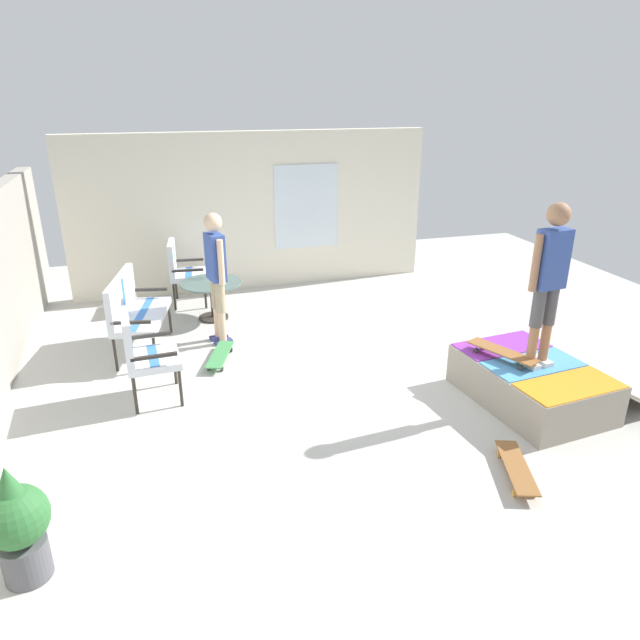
{
  "coord_description": "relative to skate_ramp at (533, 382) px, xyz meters",
  "views": [
    {
      "loc": [
        -5.75,
        2.14,
        3.2
      ],
      "look_at": [
        0.21,
        0.38,
        0.7
      ],
      "focal_mm": 32.21,
      "sensor_mm": 36.0,
      "label": 1
    }
  ],
  "objects": [
    {
      "name": "person_skater",
      "position": [
        -0.03,
        0.03,
        1.25
      ],
      "size": [
        0.27,
        0.48,
        1.73
      ],
      "color": "silver",
      "rests_on": "skate_ramp"
    },
    {
      "name": "skateboard_by_bench",
      "position": [
        1.98,
        3.16,
        -0.15
      ],
      "size": [
        0.82,
        0.46,
        0.1
      ],
      "color": "#3F8C4C",
      "rests_on": "ground_plane"
    },
    {
      "name": "person_watching",
      "position": [
        2.6,
        3.07,
        0.8
      ],
      "size": [
        0.47,
        0.3,
        1.76
      ],
      "color": "navy",
      "rests_on": "ground_plane"
    },
    {
      "name": "skateboard_on_ramp",
      "position": [
        0.19,
        0.3,
        0.32
      ],
      "size": [
        0.81,
        0.5,
        0.1
      ],
      "color": "brown",
      "rests_on": "skate_ramp"
    },
    {
      "name": "skateboard_spare",
      "position": [
        -1.1,
        0.93,
        -0.15
      ],
      "size": [
        0.82,
        0.45,
        0.1
      ],
      "color": "brown",
      "rests_on": "ground_plane"
    },
    {
      "name": "house_facade",
      "position": [
        4.88,
        2.15,
        1.06
      ],
      "size": [
        0.23,
        6.0,
        2.59
      ],
      "color": "silver",
      "rests_on": "ground_plane"
    },
    {
      "name": "potted_plant",
      "position": [
        -1.12,
        4.9,
        0.23
      ],
      "size": [
        0.44,
        0.44,
        0.92
      ],
      "color": "#515156",
      "rests_on": "ground_plane"
    },
    {
      "name": "patio_bench",
      "position": [
        2.6,
        4.17,
        0.38
      ],
      "size": [
        1.33,
        0.79,
        1.02
      ],
      "color": "#2D2823",
      "rests_on": "ground_plane"
    },
    {
      "name": "ground_plane",
      "position": [
        1.08,
        1.66,
        -0.28
      ],
      "size": [
        12.0,
        12.0,
        0.1
      ],
      "primitive_type": "cube",
      "color": "beige"
    },
    {
      "name": "patio_table",
      "position": [
        3.48,
        3.07,
        0.17
      ],
      "size": [
        0.9,
        0.9,
        0.57
      ],
      "color": "#2D2823",
      "rests_on": "ground_plane"
    },
    {
      "name": "patio_chair_by_wall",
      "position": [
        1.23,
        4.06,
        0.38
      ],
      "size": [
        0.65,
        0.58,
        1.02
      ],
      "color": "#2D2823",
      "rests_on": "ground_plane"
    },
    {
      "name": "patio_chair_near_house",
      "position": [
        4.25,
        3.45,
        0.38
      ],
      "size": [
        0.67,
        0.61,
        1.02
      ],
      "color": "#2D2823",
      "rests_on": "ground_plane"
    },
    {
      "name": "skate_ramp",
      "position": [
        0.0,
        0.0,
        0.0
      ],
      "size": [
        1.72,
        1.85,
        0.47
      ],
      "color": "gray",
      "rests_on": "ground_plane"
    }
  ]
}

